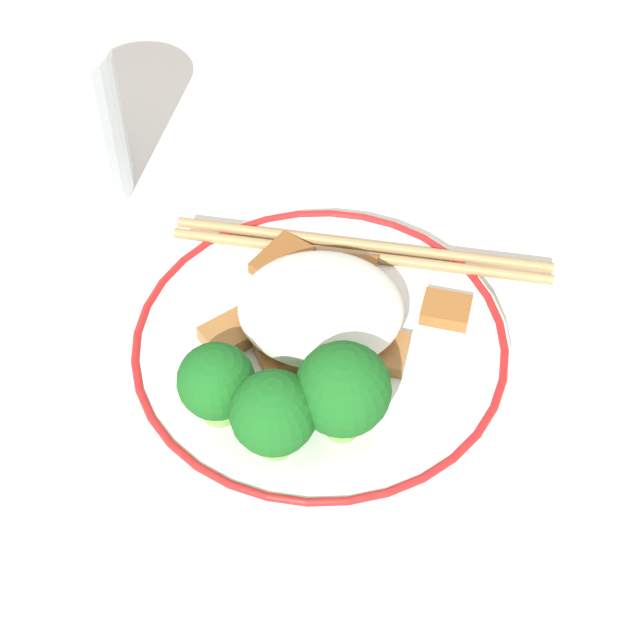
{
  "coord_description": "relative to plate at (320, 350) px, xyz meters",
  "views": [
    {
      "loc": [
        -0.02,
        0.39,
        0.5
      ],
      "look_at": [
        0.0,
        0.0,
        0.04
      ],
      "focal_mm": 60.0,
      "sensor_mm": 36.0,
      "label": 1
    }
  ],
  "objects": [
    {
      "name": "drinking_glass",
      "position": [
        0.18,
        -0.14,
        0.05
      ],
      "size": [
        0.08,
        0.08,
        0.11
      ],
      "color": "silver",
      "rests_on": "ground_plane"
    },
    {
      "name": "meat_near_left",
      "position": [
        0.03,
        -0.06,
        0.01
      ],
      "size": [
        0.04,
        0.04,
        0.01
      ],
      "color": "brown",
      "rests_on": "plate"
    },
    {
      "name": "plate",
      "position": [
        0.0,
        0.0,
        0.0
      ],
      "size": [
        0.22,
        0.22,
        0.02
      ],
      "color": "white",
      "rests_on": "ground_plane"
    },
    {
      "name": "meat_near_front",
      "position": [
        -0.02,
        -0.04,
        0.01
      ],
      "size": [
        0.03,
        0.04,
        0.01
      ],
      "color": "brown",
      "rests_on": "plate"
    },
    {
      "name": "broccoli_back_right",
      "position": [
        -0.02,
        0.06,
        0.04
      ],
      "size": [
        0.05,
        0.05,
        0.06
      ],
      "color": "#7FB756",
      "rests_on": "plate"
    },
    {
      "name": "meat_near_back",
      "position": [
        -0.07,
        -0.03,
        0.01
      ],
      "size": [
        0.03,
        0.03,
        0.01
      ],
      "color": "#995B28",
      "rests_on": "plate"
    },
    {
      "name": "ground_plane",
      "position": [
        0.0,
        0.0,
        -0.01
      ],
      "size": [
        3.0,
        3.0,
        0.0
      ],
      "primitive_type": "plane",
      "color": "silver"
    },
    {
      "name": "rice_mound",
      "position": [
        -0.0,
        -0.01,
        0.03
      ],
      "size": [
        0.1,
        0.08,
        0.04
      ],
      "color": "white",
      "rests_on": "plate"
    },
    {
      "name": "broccoli_back_left",
      "position": [
        0.05,
        0.05,
        0.04
      ],
      "size": [
        0.04,
        0.04,
        0.05
      ],
      "color": "#7FB756",
      "rests_on": "plate"
    },
    {
      "name": "meat_on_rice_edge",
      "position": [
        -0.04,
        0.01,
        0.01
      ],
      "size": [
        0.03,
        0.03,
        0.01
      ],
      "color": "#9E6633",
      "rests_on": "plate"
    },
    {
      "name": "chopsticks",
      "position": [
        -0.02,
        -0.07,
        0.01
      ],
      "size": [
        0.24,
        0.04,
        0.01
      ],
      "color": "#AD8451",
      "rests_on": "plate"
    },
    {
      "name": "meat_mid_left",
      "position": [
        0.02,
        0.02,
        0.01
      ],
      "size": [
        0.03,
        0.03,
        0.01
      ],
      "color": "brown",
      "rests_on": "plate"
    },
    {
      "name": "broccoli_back_center",
      "position": [
        0.02,
        0.07,
        0.04
      ],
      "size": [
        0.05,
        0.05,
        0.05
      ],
      "color": "#7FB756",
      "rests_on": "plate"
    },
    {
      "name": "meat_near_right",
      "position": [
        0.05,
        -0.0,
        0.01
      ],
      "size": [
        0.04,
        0.04,
        0.01
      ],
      "color": "#9E6633",
      "rests_on": "plate"
    }
  ]
}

